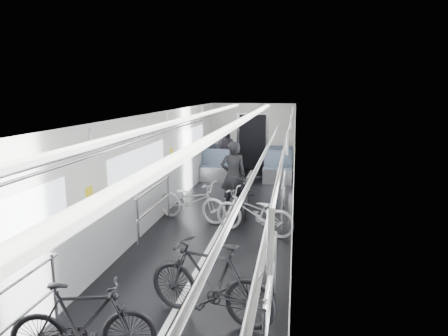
# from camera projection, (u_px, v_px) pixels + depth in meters

# --- Properties ---
(car_shell) EXTENTS (3.02, 14.01, 2.41)m
(car_shell) POSITION_uv_depth(u_px,v_px,m) (229.00, 166.00, 9.34)
(car_shell) COLOR black
(car_shell) RESTS_ON ground
(bike_left_mid) EXTENTS (1.61, 0.81, 0.93)m
(bike_left_mid) POSITION_uv_depth(u_px,v_px,m) (84.00, 323.00, 4.23)
(bike_left_mid) COLOR black
(bike_left_mid) RESTS_ON floor
(bike_left_far) EXTENTS (1.83, 1.08, 0.91)m
(bike_left_far) POSITION_uv_depth(u_px,v_px,m) (192.00, 201.00, 8.89)
(bike_left_far) COLOR #BCBBC0
(bike_left_far) RESTS_ON floor
(bike_right_near) EXTENTS (1.83, 0.95, 1.06)m
(bike_right_near) POSITION_uv_depth(u_px,v_px,m) (210.00, 281.00, 5.02)
(bike_right_near) COLOR black
(bike_right_near) RESTS_ON floor
(bike_right_mid) EXTENTS (1.83, 1.13, 0.91)m
(bike_right_mid) POSITION_uv_depth(u_px,v_px,m) (254.00, 212.00, 8.06)
(bike_right_mid) COLOR #A7A7AB
(bike_right_mid) RESTS_ON floor
(bike_aisle) EXTENTS (0.88, 1.94, 0.99)m
(bike_aisle) POSITION_uv_depth(u_px,v_px,m) (246.00, 191.00, 9.55)
(bike_aisle) COLOR black
(bike_aisle) RESTS_ON floor
(person_standing) EXTENTS (0.70, 0.56, 1.68)m
(person_standing) POSITION_uv_depth(u_px,v_px,m) (233.00, 176.00, 9.64)
(person_standing) COLOR black
(person_standing) RESTS_ON floor
(person_seated) EXTENTS (0.86, 0.69, 1.68)m
(person_seated) POSITION_uv_depth(u_px,v_px,m) (225.00, 151.00, 13.51)
(person_seated) COLOR #2C2930
(person_seated) RESTS_ON floor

